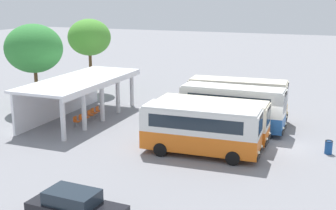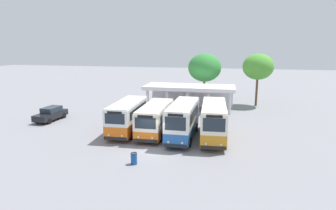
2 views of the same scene
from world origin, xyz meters
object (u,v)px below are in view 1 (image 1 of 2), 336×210
city_bus_nearest_orange (201,129)px  city_bus_fourth_amber (238,98)px  waiting_chair_second_from_end (82,118)px  waiting_chair_fourth_seat (90,114)px  waiting_chair_end_by_column (76,121)px  waiting_chair_middle_seat (86,116)px  waiting_chair_far_end_seat (98,110)px  city_bus_second_in_row (212,119)px  parked_car_flank (76,208)px  waiting_chair_fifth_seat (94,112)px  litter_bin_apron (329,147)px  city_bus_middle_cream (233,107)px

city_bus_nearest_orange → city_bus_fourth_amber: city_bus_fourth_amber is taller
waiting_chair_second_from_end → waiting_chair_fourth_seat: size_ratio=1.00×
waiting_chair_end_by_column → waiting_chair_middle_seat: (1.39, -0.01, 0.00)m
city_bus_fourth_amber → waiting_chair_middle_seat: (-4.99, 11.27, -1.37)m
city_bus_fourth_amber → waiting_chair_far_end_seat: (-2.91, 11.32, -1.37)m
city_bus_second_in_row → waiting_chair_middle_seat: size_ratio=9.20×
city_bus_fourth_amber → parked_car_flank: size_ratio=1.77×
parked_car_flank → waiting_chair_fifth_seat: parked_car_flank is taller
waiting_chair_fourth_seat → city_bus_nearest_orange: bearing=-112.4°
city_bus_nearest_orange → waiting_chair_middle_seat: city_bus_nearest_orange is taller
city_bus_second_in_row → litter_bin_apron: 7.88m
waiting_chair_far_end_seat → litter_bin_apron: (-2.60, -18.65, -0.07)m
city_bus_nearest_orange → parked_car_flank: size_ratio=1.69×
city_bus_middle_cream → waiting_chair_fourth_seat: size_ratio=9.11×
waiting_chair_fourth_seat → litter_bin_apron: 18.65m
city_bus_nearest_orange → waiting_chair_far_end_seat: bearing=61.8°
waiting_chair_fourth_seat → waiting_chair_second_from_end: bearing=-177.6°
city_bus_fourth_amber → litter_bin_apron: bearing=-126.9°
city_bus_second_in_row → waiting_chair_second_from_end: bearing=89.1°
waiting_chair_far_end_seat → litter_bin_apron: litter_bin_apron is taller
city_bus_second_in_row → waiting_chair_fifth_seat: bearing=78.3°
city_bus_fourth_amber → waiting_chair_middle_seat: bearing=113.9°
waiting_chair_fifth_seat → litter_bin_apron: 18.79m
city_bus_nearest_orange → waiting_chair_end_by_column: city_bus_nearest_orange is taller
city_bus_nearest_orange → city_bus_fourth_amber: bearing=-2.3°
city_bus_middle_cream → city_bus_fourth_amber: city_bus_fourth_amber is taller
waiting_chair_end_by_column → waiting_chair_fourth_seat: 2.08m
waiting_chair_end_by_column → waiting_chair_second_from_end: 0.70m
waiting_chair_second_from_end → waiting_chair_fifth_seat: size_ratio=1.00×
city_bus_fourth_amber → litter_bin_apron: 9.29m
city_bus_nearest_orange → waiting_chair_fourth_seat: (4.50, 10.92, -1.26)m
parked_car_flank → waiting_chair_middle_seat: bearing=30.2°
parked_car_flank → waiting_chair_middle_seat: parked_car_flank is taller
city_bus_fourth_amber → waiting_chair_fifth_seat: (-3.61, 11.36, -1.37)m
city_bus_nearest_orange → waiting_chair_far_end_seat: city_bus_nearest_orange is taller
city_bus_nearest_orange → city_bus_fourth_amber: 8.80m
waiting_chair_end_by_column → waiting_chair_far_end_seat: bearing=0.6°
city_bus_second_in_row → litter_bin_apron: city_bus_second_in_row is taller
waiting_chair_fourth_seat → waiting_chair_middle_seat: bearing=-179.9°
city_bus_middle_cream → waiting_chair_second_from_end: bearing=103.5°
litter_bin_apron → waiting_chair_end_by_column: bearing=92.7°
city_bus_middle_cream → waiting_chair_second_from_end: city_bus_middle_cream is taller
city_bus_second_in_row → litter_bin_apron: (0.35, -7.77, -1.22)m
city_bus_second_in_row → city_bus_middle_cream: size_ratio=1.01×
city_bus_second_in_row → city_bus_fourth_amber: size_ratio=0.98×
waiting_chair_second_from_end → waiting_chair_end_by_column: bearing=174.5°
city_bus_nearest_orange → waiting_chair_middle_seat: (3.80, 10.92, -1.26)m
city_bus_fourth_amber → waiting_chair_far_end_seat: 11.77m
city_bus_second_in_row → parked_car_flank: size_ratio=1.73×
city_bus_nearest_orange → parked_car_flank: (-10.67, 2.49, -0.95)m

